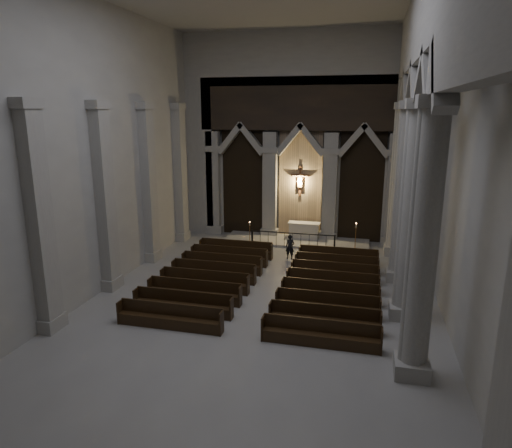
# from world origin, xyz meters

# --- Properties ---
(room) EXTENTS (24.00, 24.10, 12.00)m
(room) POSITION_xyz_m (0.00, 0.00, 7.60)
(room) COLOR #9E9C96
(room) RESTS_ON ground
(sanctuary_wall) EXTENTS (14.00, 0.77, 12.00)m
(sanctuary_wall) POSITION_xyz_m (0.00, 11.54, 6.62)
(sanctuary_wall) COLOR #A9A69E
(sanctuary_wall) RESTS_ON ground
(right_arcade) EXTENTS (1.00, 24.00, 12.00)m
(right_arcade) POSITION_xyz_m (5.50, 1.33, 7.83)
(right_arcade) COLOR #A9A69E
(right_arcade) RESTS_ON ground
(left_pilasters) EXTENTS (0.60, 13.00, 8.03)m
(left_pilasters) POSITION_xyz_m (-6.75, 3.50, 3.91)
(left_pilasters) COLOR #A9A69E
(left_pilasters) RESTS_ON ground
(sanctuary_step) EXTENTS (8.50, 2.60, 0.15)m
(sanctuary_step) POSITION_xyz_m (0.00, 10.60, 0.07)
(sanctuary_step) COLOR #A9A69E
(sanctuary_step) RESTS_ON ground
(altar) EXTENTS (1.89, 0.75, 0.96)m
(altar) POSITION_xyz_m (0.40, 11.11, 0.63)
(altar) COLOR beige
(altar) RESTS_ON sanctuary_step
(altar_rail) EXTENTS (4.80, 0.09, 0.94)m
(altar_rail) POSITION_xyz_m (0.00, 9.30, 0.63)
(altar_rail) COLOR black
(altar_rail) RESTS_ON ground
(candle_stand_left) EXTENTS (0.22, 0.22, 1.31)m
(candle_stand_left) POSITION_xyz_m (-2.63, 9.76, 0.36)
(candle_stand_left) COLOR #A66E33
(candle_stand_left) RESTS_ON ground
(candle_stand_right) EXTENTS (0.27, 0.27, 1.63)m
(candle_stand_right) POSITION_xyz_m (3.46, 9.63, 0.44)
(candle_stand_right) COLOR #A66E33
(candle_stand_right) RESTS_ON ground
(pews) EXTENTS (9.37, 8.89, 0.89)m
(pews) POSITION_xyz_m (-0.00, 2.85, 0.29)
(pews) COLOR black
(pews) RESTS_ON ground
(worshipper) EXTENTS (0.50, 0.35, 1.30)m
(worshipper) POSITION_xyz_m (0.17, 7.43, 0.65)
(worshipper) COLOR black
(worshipper) RESTS_ON ground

